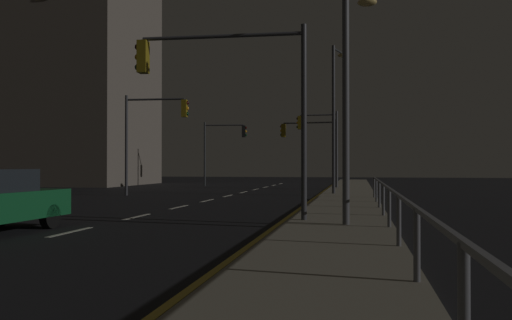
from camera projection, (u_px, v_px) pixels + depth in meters
ground_plane at (183, 206)px, 21.37m from camera, size 112.00×112.00×0.00m
sidewalk_right at (344, 207)px, 20.13m from camera, size 2.86×77.00×0.14m
lane_markings_center at (207, 201)px, 24.81m from camera, size 0.14×50.00×0.01m
lane_edge_line at (312, 200)px, 25.36m from camera, size 0.14×53.00×0.01m
traffic_light_far_right at (310, 139)px, 37.40m from camera, size 4.03×0.52×4.83m
traffic_light_near_right at (223, 141)px, 42.93m from camera, size 3.55×0.53×5.23m
traffic_light_near_left at (228, 82)px, 15.04m from camera, size 5.05×0.45×5.49m
traffic_light_overhead_east at (153, 125)px, 29.05m from camera, size 3.64×0.47×5.58m
traffic_light_mid_left at (319, 135)px, 37.03m from camera, size 2.93×0.35×5.35m
street_lamp_corner at (351, 72)px, 13.89m from camera, size 0.95×2.08×6.51m
street_lamp_across_street at (335, 106)px, 28.97m from camera, size 0.82×1.70×8.11m
barrier_fence at (389, 197)px, 12.95m from camera, size 0.09×24.93×0.98m
building_distant at (33, 9)px, 47.00m from camera, size 20.13×11.23×31.41m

